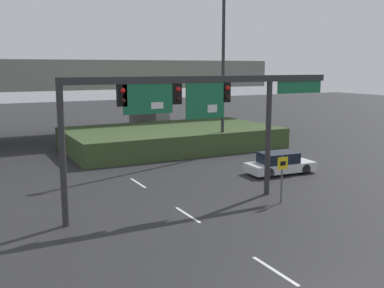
{
  "coord_description": "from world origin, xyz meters",
  "views": [
    {
      "loc": [
        -8.78,
        -8.39,
        6.62
      ],
      "look_at": [
        0.0,
        8.59,
        3.33
      ],
      "focal_mm": 42.0,
      "sensor_mm": 36.0,
      "label": 1
    }
  ],
  "objects_px": {
    "signal_gantry": "(196,102)",
    "parked_sedan_near_right": "(280,164)",
    "highway_light_pole_near": "(224,31)",
    "speed_limit_sign": "(282,173)"
  },
  "relations": [
    {
      "from": "speed_limit_sign",
      "to": "highway_light_pole_near",
      "type": "relative_size",
      "value": 0.13
    },
    {
      "from": "signal_gantry",
      "to": "highway_light_pole_near",
      "type": "bearing_deg",
      "value": 53.42
    },
    {
      "from": "signal_gantry",
      "to": "parked_sedan_near_right",
      "type": "distance_m",
      "value": 9.52
    },
    {
      "from": "signal_gantry",
      "to": "parked_sedan_near_right",
      "type": "relative_size",
      "value": 3.15
    },
    {
      "from": "highway_light_pole_near",
      "to": "parked_sedan_near_right",
      "type": "height_order",
      "value": "highway_light_pole_near"
    },
    {
      "from": "speed_limit_sign",
      "to": "signal_gantry",
      "type": "bearing_deg",
      "value": 158.18
    },
    {
      "from": "signal_gantry",
      "to": "speed_limit_sign",
      "type": "height_order",
      "value": "signal_gantry"
    },
    {
      "from": "signal_gantry",
      "to": "highway_light_pole_near",
      "type": "distance_m",
      "value": 13.98
    },
    {
      "from": "parked_sedan_near_right",
      "to": "speed_limit_sign",
      "type": "bearing_deg",
      "value": -123.84
    },
    {
      "from": "parked_sedan_near_right",
      "to": "highway_light_pole_near",
      "type": "bearing_deg",
      "value": 92.03
    }
  ]
}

